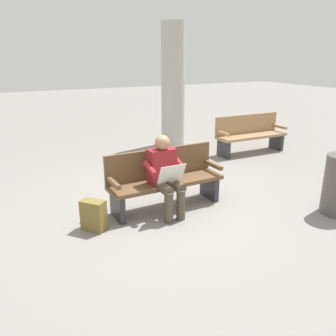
{
  "coord_description": "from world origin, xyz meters",
  "views": [
    {
      "loc": [
        2.2,
        4.33,
        2.26
      ],
      "look_at": [
        0.05,
        0.15,
        0.7
      ],
      "focal_mm": 36.5,
      "sensor_mm": 36.0,
      "label": 1
    }
  ],
  "objects_px": {
    "bench_near": "(164,178)",
    "bench_far": "(250,134)",
    "support_pillar": "(173,86)",
    "backpack": "(94,215)",
    "person_seated": "(165,173)"
  },
  "relations": [
    {
      "from": "bench_near",
      "to": "person_seated",
      "type": "xyz_separation_m",
      "value": [
        0.1,
        0.24,
        0.17
      ]
    },
    {
      "from": "support_pillar",
      "to": "person_seated",
      "type": "bearing_deg",
      "value": 60.47
    },
    {
      "from": "bench_near",
      "to": "bench_far",
      "type": "distance_m",
      "value": 3.73
    },
    {
      "from": "bench_near",
      "to": "support_pillar",
      "type": "bearing_deg",
      "value": -121.24
    },
    {
      "from": "person_seated",
      "to": "bench_far",
      "type": "xyz_separation_m",
      "value": [
        -3.34,
        -2.09,
        -0.17
      ]
    },
    {
      "from": "bench_near",
      "to": "backpack",
      "type": "bearing_deg",
      "value": 10.3
    },
    {
      "from": "backpack",
      "to": "support_pillar",
      "type": "distance_m",
      "value": 4.95
    },
    {
      "from": "person_seated",
      "to": "support_pillar",
      "type": "distance_m",
      "value": 4.23
    },
    {
      "from": "bench_near",
      "to": "support_pillar",
      "type": "xyz_separation_m",
      "value": [
        -1.94,
        -3.36,
        1.06
      ]
    },
    {
      "from": "backpack",
      "to": "person_seated",
      "type": "bearing_deg",
      "value": -179.6
    },
    {
      "from": "backpack",
      "to": "bench_far",
      "type": "xyz_separation_m",
      "value": [
        -4.42,
        -2.1,
        0.25
      ]
    },
    {
      "from": "bench_near",
      "to": "bench_far",
      "type": "height_order",
      "value": "same"
    },
    {
      "from": "backpack",
      "to": "bench_near",
      "type": "bearing_deg",
      "value": -168.41
    },
    {
      "from": "bench_near",
      "to": "bench_far",
      "type": "relative_size",
      "value": 1.0
    },
    {
      "from": "bench_near",
      "to": "backpack",
      "type": "distance_m",
      "value": 1.24
    }
  ]
}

